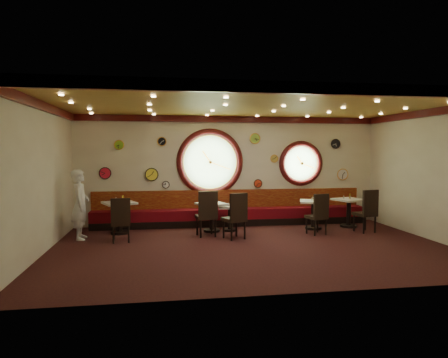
# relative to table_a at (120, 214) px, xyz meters

# --- Properties ---
(floor) EXTENTS (9.00, 6.00, 0.00)m
(floor) POSITION_rel_table_a_xyz_m (3.12, -2.00, -0.53)
(floor) COLOR black
(floor) RESTS_ON ground
(ceiling) EXTENTS (9.00, 6.00, 0.02)m
(ceiling) POSITION_rel_table_a_xyz_m (3.12, -2.00, 2.67)
(ceiling) COLOR #BA8A34
(ceiling) RESTS_ON wall_back
(wall_back) EXTENTS (9.00, 0.02, 3.20)m
(wall_back) POSITION_rel_table_a_xyz_m (3.12, 1.00, 1.07)
(wall_back) COLOR beige
(wall_back) RESTS_ON floor
(wall_front) EXTENTS (9.00, 0.02, 3.20)m
(wall_front) POSITION_rel_table_a_xyz_m (3.12, -5.00, 1.07)
(wall_front) COLOR beige
(wall_front) RESTS_ON floor
(wall_left) EXTENTS (0.02, 6.00, 3.20)m
(wall_left) POSITION_rel_table_a_xyz_m (-1.38, -2.00, 1.07)
(wall_left) COLOR beige
(wall_left) RESTS_ON floor
(wall_right) EXTENTS (0.02, 6.00, 3.20)m
(wall_right) POSITION_rel_table_a_xyz_m (7.62, -2.00, 1.07)
(wall_right) COLOR beige
(wall_right) RESTS_ON floor
(molding_back) EXTENTS (9.00, 0.10, 0.18)m
(molding_back) POSITION_rel_table_a_xyz_m (3.12, 0.95, 2.58)
(molding_back) COLOR #3E0B0B
(molding_back) RESTS_ON wall_back
(molding_front) EXTENTS (9.00, 0.10, 0.18)m
(molding_front) POSITION_rel_table_a_xyz_m (3.12, -4.95, 2.58)
(molding_front) COLOR #3E0B0B
(molding_front) RESTS_ON wall_back
(molding_left) EXTENTS (0.10, 6.00, 0.18)m
(molding_left) POSITION_rel_table_a_xyz_m (-1.33, -2.00, 2.58)
(molding_left) COLOR #3E0B0B
(molding_left) RESTS_ON wall_back
(molding_right) EXTENTS (0.10, 6.00, 0.18)m
(molding_right) POSITION_rel_table_a_xyz_m (7.57, -2.00, 2.58)
(molding_right) COLOR #3E0B0B
(molding_right) RESTS_ON wall_back
(banquette_base) EXTENTS (8.00, 0.55, 0.20)m
(banquette_base) POSITION_rel_table_a_xyz_m (3.12, 0.72, -0.43)
(banquette_base) COLOR black
(banquette_base) RESTS_ON floor
(banquette_seat) EXTENTS (8.00, 0.55, 0.30)m
(banquette_seat) POSITION_rel_table_a_xyz_m (3.12, 0.72, -0.18)
(banquette_seat) COLOR #580711
(banquette_seat) RESTS_ON banquette_base
(banquette_back) EXTENTS (8.00, 0.10, 0.55)m
(banquette_back) POSITION_rel_table_a_xyz_m (3.12, 0.94, 0.22)
(banquette_back) COLOR #600709
(banquette_back) RESTS_ON wall_back
(porthole_left_glass) EXTENTS (1.66, 0.02, 1.66)m
(porthole_left_glass) POSITION_rel_table_a_xyz_m (2.52, 1.00, 1.32)
(porthole_left_glass) COLOR #83B16A
(porthole_left_glass) RESTS_ON wall_back
(porthole_left_frame) EXTENTS (1.98, 0.18, 1.98)m
(porthole_left_frame) POSITION_rel_table_a_xyz_m (2.52, 0.98, 1.32)
(porthole_left_frame) COLOR #3E0B0B
(porthole_left_frame) RESTS_ON wall_back
(porthole_left_ring) EXTENTS (1.61, 0.03, 1.61)m
(porthole_left_ring) POSITION_rel_table_a_xyz_m (2.52, 0.95, 1.32)
(porthole_left_ring) COLOR gold
(porthole_left_ring) RESTS_ON wall_back
(porthole_right_glass) EXTENTS (1.10, 0.02, 1.10)m
(porthole_right_glass) POSITION_rel_table_a_xyz_m (5.32, 1.00, 1.27)
(porthole_right_glass) COLOR #83B16A
(porthole_right_glass) RESTS_ON wall_back
(porthole_right_frame) EXTENTS (1.38, 0.18, 1.38)m
(porthole_right_frame) POSITION_rel_table_a_xyz_m (5.32, 0.98, 1.27)
(porthole_right_frame) COLOR #3E0B0B
(porthole_right_frame) RESTS_ON wall_back
(porthole_right_ring) EXTENTS (1.09, 0.03, 1.09)m
(porthole_right_ring) POSITION_rel_table_a_xyz_m (5.32, 0.95, 1.27)
(porthole_right_ring) COLOR gold
(porthole_right_ring) RESTS_ON wall_back
(wall_clock_0) EXTENTS (0.26, 0.03, 0.26)m
(wall_clock_0) POSITION_rel_table_a_xyz_m (-0.08, 0.96, 1.82)
(wall_clock_0) COLOR #7EBD25
(wall_clock_0) RESTS_ON wall_back
(wall_clock_1) EXTENTS (0.34, 0.03, 0.34)m
(wall_clock_1) POSITION_rel_table_a_xyz_m (6.67, 0.96, 0.92)
(wall_clock_1) COLOR white
(wall_clock_1) RESTS_ON wall_back
(wall_clock_2) EXTENTS (0.24, 0.03, 0.24)m
(wall_clock_2) POSITION_rel_table_a_xyz_m (1.12, 0.96, 1.92)
(wall_clock_2) COLOR black
(wall_clock_2) RESTS_ON wall_back
(wall_clock_3) EXTENTS (0.22, 0.03, 0.22)m
(wall_clock_3) POSITION_rel_table_a_xyz_m (4.47, 0.96, 1.42)
(wall_clock_3) COLOR gold
(wall_clock_3) RESTS_ON wall_back
(wall_clock_4) EXTENTS (0.24, 0.03, 0.24)m
(wall_clock_4) POSITION_rel_table_a_xyz_m (3.97, 0.96, 0.67)
(wall_clock_4) COLOR red
(wall_clock_4) RESTS_ON wall_back
(wall_clock_5) EXTENTS (0.30, 0.03, 0.30)m
(wall_clock_5) POSITION_rel_table_a_xyz_m (3.87, 0.96, 2.02)
(wall_clock_5) COLOR #87B438
(wall_clock_5) RESTS_ON wall_back
(wall_clock_6) EXTENTS (0.20, 0.03, 0.20)m
(wall_clock_6) POSITION_rel_table_a_xyz_m (1.22, 0.96, 0.67)
(wall_clock_6) COLOR white
(wall_clock_6) RESTS_ON wall_back
(wall_clock_7) EXTENTS (0.32, 0.03, 0.32)m
(wall_clock_7) POSITION_rel_table_a_xyz_m (-0.48, 0.96, 1.02)
(wall_clock_7) COLOR red
(wall_clock_7) RESTS_ON wall_back
(wall_clock_8) EXTENTS (0.28, 0.03, 0.28)m
(wall_clock_8) POSITION_rel_table_a_xyz_m (6.42, 0.96, 1.87)
(wall_clock_8) COLOR black
(wall_clock_8) RESTS_ON wall_back
(wall_clock_9) EXTENTS (0.36, 0.03, 0.36)m
(wall_clock_9) POSITION_rel_table_a_xyz_m (0.82, 0.96, 0.97)
(wall_clock_9) COLOR yellow
(wall_clock_9) RESTS_ON wall_back
(table_a) EXTENTS (1.01, 1.01, 0.84)m
(table_a) POSITION_rel_table_a_xyz_m (0.00, 0.00, 0.00)
(table_a) COLOR black
(table_a) RESTS_ON floor
(table_b) EXTENTS (0.91, 0.91, 0.78)m
(table_b) POSITION_rel_table_a_xyz_m (2.44, -0.10, -0.04)
(table_b) COLOR black
(table_b) RESTS_ON floor
(table_c) EXTENTS (0.68, 0.68, 0.68)m
(table_c) POSITION_rel_table_a_xyz_m (2.93, -0.09, -0.10)
(table_c) COLOR black
(table_c) RESTS_ON floor
(table_d) EXTENTS (0.92, 0.92, 0.80)m
(table_d) POSITION_rel_table_a_xyz_m (5.28, -0.20, -0.03)
(table_d) COLOR black
(table_d) RESTS_ON floor
(table_e) EXTENTS (0.94, 0.94, 0.82)m
(table_e) POSITION_rel_table_a_xyz_m (6.39, -0.07, -0.02)
(table_e) COLOR black
(table_e) RESTS_ON floor
(chair_a) EXTENTS (0.49, 0.49, 0.66)m
(chair_a) POSITION_rel_table_a_xyz_m (0.14, -1.07, 0.08)
(chair_a) COLOR black
(chair_a) RESTS_ON floor
(chair_b) EXTENTS (0.55, 0.55, 0.73)m
(chair_b) POSITION_rel_table_a_xyz_m (2.24, -0.76, 0.14)
(chair_b) COLOR black
(chair_b) RESTS_ON floor
(chair_c) EXTENTS (0.63, 0.63, 0.72)m
(chair_c) POSITION_rel_table_a_xyz_m (2.91, -1.17, 0.13)
(chair_c) COLOR black
(chair_c) RESTS_ON floor
(chair_d) EXTENTS (0.55, 0.55, 0.67)m
(chair_d) POSITION_rel_table_a_xyz_m (5.12, -0.96, 0.09)
(chair_d) COLOR black
(chair_d) RESTS_ON floor
(chair_e) EXTENTS (0.58, 0.58, 0.71)m
(chair_e) POSITION_rel_table_a_xyz_m (6.52, -0.90, 0.13)
(chair_e) COLOR black
(chair_e) RESTS_ON floor
(condiment_a_salt) EXTENTS (0.04, 0.04, 0.11)m
(condiment_a_salt) POSITION_rel_table_a_xyz_m (-0.09, 0.10, 0.37)
(condiment_a_salt) COLOR silver
(condiment_a_salt) RESTS_ON table_a
(condiment_b_salt) EXTENTS (0.04, 0.04, 0.10)m
(condiment_b_salt) POSITION_rel_table_a_xyz_m (2.39, -0.09, 0.30)
(condiment_b_salt) COLOR silver
(condiment_b_salt) RESTS_ON table_b
(condiment_c_salt) EXTENTS (0.04, 0.04, 0.10)m
(condiment_c_salt) POSITION_rel_table_a_xyz_m (2.90, -0.07, 0.19)
(condiment_c_salt) COLOR silver
(condiment_c_salt) RESTS_ON table_c
(condiment_d_salt) EXTENTS (0.03, 0.03, 0.09)m
(condiment_d_salt) POSITION_rel_table_a_xyz_m (5.25, -0.14, 0.31)
(condiment_d_salt) COLOR silver
(condiment_d_salt) RESTS_ON table_d
(condiment_a_pepper) EXTENTS (0.04, 0.04, 0.10)m
(condiment_a_pepper) POSITION_rel_table_a_xyz_m (-0.00, -0.10, 0.36)
(condiment_a_pepper) COLOR silver
(condiment_a_pepper) RESTS_ON table_a
(condiment_b_pepper) EXTENTS (0.04, 0.04, 0.11)m
(condiment_b_pepper) POSITION_rel_table_a_xyz_m (2.43, -0.09, 0.30)
(condiment_b_pepper) COLOR silver
(condiment_b_pepper) RESTS_ON table_b
(condiment_c_pepper) EXTENTS (0.03, 0.03, 0.09)m
(condiment_c_pepper) POSITION_rel_table_a_xyz_m (2.94, -0.16, 0.19)
(condiment_c_pepper) COLOR silver
(condiment_c_pepper) RESTS_ON table_c
(condiment_d_pepper) EXTENTS (0.04, 0.04, 0.10)m
(condiment_d_pepper) POSITION_rel_table_a_xyz_m (5.27, -0.24, 0.32)
(condiment_d_pepper) COLOR #B8B8BD
(condiment_d_pepper) RESTS_ON table_d
(condiment_a_bottle) EXTENTS (0.05, 0.05, 0.16)m
(condiment_a_bottle) POSITION_rel_table_a_xyz_m (0.09, 0.05, 0.39)
(condiment_a_bottle) COLOR yellow
(condiment_a_bottle) RESTS_ON table_a
(condiment_b_bottle) EXTENTS (0.05, 0.05, 0.17)m
(condiment_b_bottle) POSITION_rel_table_a_xyz_m (2.52, -0.01, 0.33)
(condiment_b_bottle) COLOR gold
(condiment_b_bottle) RESTS_ON table_b
(condiment_c_bottle) EXTENTS (0.05, 0.05, 0.16)m
(condiment_c_bottle) POSITION_rel_table_a_xyz_m (2.99, -0.07, 0.22)
(condiment_c_bottle) COLOR gold
(condiment_c_bottle) RESTS_ON table_c
(condiment_d_bottle) EXTENTS (0.04, 0.04, 0.14)m
(condiment_d_bottle) POSITION_rel_table_a_xyz_m (5.37, -0.07, 0.34)
(condiment_d_bottle) COLOR gold
(condiment_d_bottle) RESTS_ON table_d
(condiment_e_salt) EXTENTS (0.03, 0.03, 0.09)m
(condiment_e_salt) POSITION_rel_table_a_xyz_m (6.26, -0.02, 0.33)
(condiment_e_salt) COLOR silver
(condiment_e_salt) RESTS_ON table_e
(condiment_e_pepper) EXTENTS (0.03, 0.03, 0.09)m
(condiment_e_pepper) POSITION_rel_table_a_xyz_m (6.40, -0.14, 0.33)
(condiment_e_pepper) COLOR silver
(condiment_e_pepper) RESTS_ON table_e
(condiment_e_bottle) EXTENTS (0.04, 0.04, 0.14)m
(condiment_e_bottle) POSITION_rel_table_a_xyz_m (6.44, -0.02, 0.36)
(condiment_e_bottle) COLOR gold
(condiment_e_bottle) RESTS_ON table_e
(waiter) EXTENTS (0.45, 0.65, 1.72)m
(waiter) POSITION_rel_table_a_xyz_m (-0.88, -0.53, 0.33)
(waiter) COLOR white
(waiter) RESTS_ON floor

